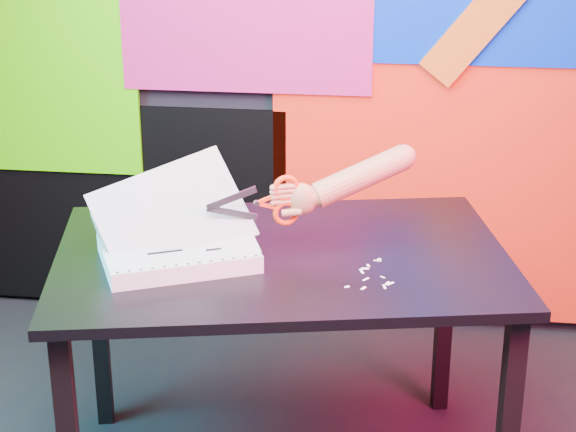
# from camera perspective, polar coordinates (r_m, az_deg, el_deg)

# --- Properties ---
(room) EXTENTS (3.01, 3.01, 2.71)m
(room) POSITION_cam_1_polar(r_m,az_deg,el_deg) (2.16, -2.68, 8.58)
(room) COLOR black
(room) RESTS_ON ground
(backdrop) EXTENTS (2.88, 0.05, 2.08)m
(backdrop) POSITION_cam_1_polar(r_m,az_deg,el_deg) (3.65, 2.40, 7.35)
(backdrop) COLOR red
(backdrop) RESTS_ON ground
(work_table) EXTENTS (1.41, 1.09, 0.75)m
(work_table) POSITION_cam_1_polar(r_m,az_deg,el_deg) (2.74, -0.36, -3.83)
(work_table) COLOR black
(work_table) RESTS_ON ground
(printout_stack) EXTENTS (0.51, 0.44, 0.30)m
(printout_stack) POSITION_cam_1_polar(r_m,az_deg,el_deg) (2.66, -6.55, -2.07)
(printout_stack) COLOR silver
(printout_stack) RESTS_ON work_table
(scissors) EXTENTS (0.25, 0.11, 0.15)m
(scissors) POSITION_cam_1_polar(r_m,az_deg,el_deg) (2.66, -0.51, 0.89)
(scissors) COLOR silver
(scissors) RESTS_ON printout_stack
(hand_forearm) EXTENTS (0.39, 0.20, 0.18)m
(hand_forearm) POSITION_cam_1_polar(r_m,az_deg,el_deg) (2.71, 3.75, 2.16)
(hand_forearm) COLOR #A4643D
(hand_forearm) RESTS_ON work_table
(paper_clippings) EXTENTS (0.13, 0.21, 0.00)m
(paper_clippings) POSITION_cam_1_polar(r_m,az_deg,el_deg) (2.57, 5.03, -3.52)
(paper_clippings) COLOR white
(paper_clippings) RESTS_ON work_table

